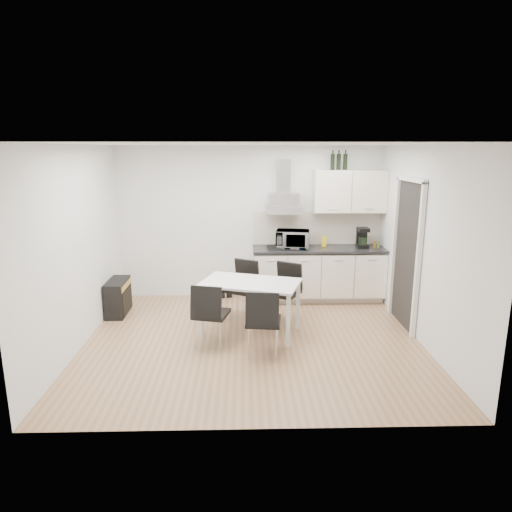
% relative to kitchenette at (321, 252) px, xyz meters
% --- Properties ---
extents(ground, '(4.50, 4.50, 0.00)m').
position_rel_kitchenette_xyz_m(ground, '(-1.19, -1.73, -0.83)').
color(ground, '#A37C58').
rests_on(ground, ground).
extents(wall_back, '(4.50, 0.10, 2.60)m').
position_rel_kitchenette_xyz_m(wall_back, '(-1.19, 0.27, 0.47)').
color(wall_back, silver).
rests_on(wall_back, ground).
extents(wall_front, '(4.50, 0.10, 2.60)m').
position_rel_kitchenette_xyz_m(wall_front, '(-1.19, -3.73, 0.47)').
color(wall_front, silver).
rests_on(wall_front, ground).
extents(wall_left, '(0.10, 4.00, 2.60)m').
position_rel_kitchenette_xyz_m(wall_left, '(-3.44, -1.73, 0.47)').
color(wall_left, silver).
rests_on(wall_left, ground).
extents(wall_right, '(0.10, 4.00, 2.60)m').
position_rel_kitchenette_xyz_m(wall_right, '(1.06, -1.73, 0.47)').
color(wall_right, silver).
rests_on(wall_right, ground).
extents(ceiling, '(4.50, 4.50, 0.00)m').
position_rel_kitchenette_xyz_m(ceiling, '(-1.19, -1.73, 1.77)').
color(ceiling, white).
rests_on(ceiling, wall_back).
extents(doorway, '(0.08, 1.04, 2.10)m').
position_rel_kitchenette_xyz_m(doorway, '(1.02, -1.18, 0.22)').
color(doorway, white).
rests_on(doorway, ground).
extents(kitchenette, '(2.22, 0.64, 2.52)m').
position_rel_kitchenette_xyz_m(kitchenette, '(0.00, 0.00, 0.00)').
color(kitchenette, beige).
rests_on(kitchenette, ground).
extents(dining_table, '(1.49, 1.12, 0.75)m').
position_rel_kitchenette_xyz_m(dining_table, '(-1.21, -1.44, -0.17)').
color(dining_table, white).
rests_on(dining_table, ground).
extents(chair_far_left, '(0.63, 0.65, 0.88)m').
position_rel_kitchenette_xyz_m(chair_far_left, '(-1.35, -0.83, -0.39)').
color(chair_far_left, black).
rests_on(chair_far_left, ground).
extents(chair_far_right, '(0.64, 0.66, 0.88)m').
position_rel_kitchenette_xyz_m(chair_far_right, '(-0.71, -1.03, -0.39)').
color(chair_far_right, black).
rests_on(chair_far_right, ground).
extents(chair_near_left, '(0.55, 0.59, 0.88)m').
position_rel_kitchenette_xyz_m(chair_near_left, '(-1.73, -1.89, -0.39)').
color(chair_near_left, black).
rests_on(chair_near_left, ground).
extents(chair_near_right, '(0.50, 0.55, 0.88)m').
position_rel_kitchenette_xyz_m(chair_near_right, '(-1.06, -2.16, -0.39)').
color(chair_near_right, black).
rests_on(chair_near_right, ground).
extents(guitar_amp, '(0.29, 0.66, 0.55)m').
position_rel_kitchenette_xyz_m(guitar_amp, '(-3.28, -0.63, -0.56)').
color(guitar_amp, black).
rests_on(guitar_amp, ground).
extents(floor_speaker, '(0.21, 0.20, 0.31)m').
position_rel_kitchenette_xyz_m(floor_speaker, '(-1.62, 0.17, -0.68)').
color(floor_speaker, black).
rests_on(floor_speaker, ground).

